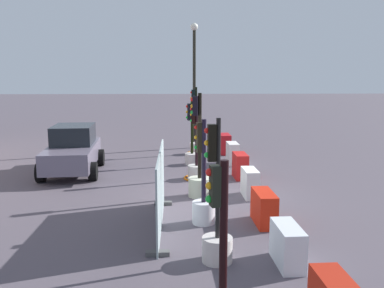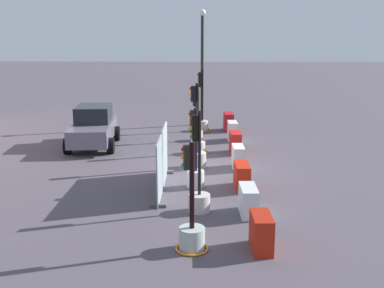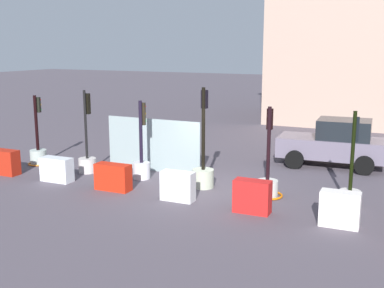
{
  "view_description": "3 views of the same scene",
  "coord_description": "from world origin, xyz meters",
  "px_view_note": "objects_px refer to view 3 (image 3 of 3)",
  "views": [
    {
      "loc": [
        -12.21,
        0.77,
        3.77
      ],
      "look_at": [
        -0.15,
        0.36,
        1.67
      ],
      "focal_mm": 38.77,
      "sensor_mm": 36.0,
      "label": 1
    },
    {
      "loc": [
        -17.12,
        -0.09,
        5.06
      ],
      "look_at": [
        -2.41,
        0.26,
        1.5
      ],
      "focal_mm": 44.4,
      "sensor_mm": 36.0,
      "label": 2
    },
    {
      "loc": [
        6.17,
        -13.23,
        4.39
      ],
      "look_at": [
        -0.41,
        0.27,
        1.33
      ],
      "focal_mm": 45.05,
      "sensor_mm": 36.0,
      "label": 3
    }
  ],
  "objects_px": {
    "construction_barrier_2": "(113,177)",
    "construction_barrier_4": "(252,197)",
    "traffic_light_0": "(38,152)",
    "traffic_light_3": "(203,169)",
    "car_grey_saloon": "(335,143)",
    "traffic_light_2": "(142,162)",
    "traffic_light_1": "(87,156)",
    "construction_barrier_1": "(57,170)",
    "construction_barrier_3": "(178,186)",
    "construction_barrier_0": "(5,162)",
    "construction_barrier_5": "(340,209)",
    "traffic_light_5": "(350,187)",
    "traffic_light_4": "(267,182)"
  },
  "relations": [
    {
      "from": "construction_barrier_3",
      "to": "traffic_light_0",
      "type": "bearing_deg",
      "value": 166.95
    },
    {
      "from": "traffic_light_4",
      "to": "car_grey_saloon",
      "type": "relative_size",
      "value": 0.67
    },
    {
      "from": "traffic_light_4",
      "to": "construction_barrier_0",
      "type": "xyz_separation_m",
      "value": [
        -8.93,
        -1.6,
        -0.0
      ]
    },
    {
      "from": "traffic_light_0",
      "to": "traffic_light_5",
      "type": "distance_m",
      "value": 11.32
    },
    {
      "from": "traffic_light_0",
      "to": "traffic_light_3",
      "type": "height_order",
      "value": "traffic_light_3"
    },
    {
      "from": "construction_barrier_5",
      "to": "traffic_light_1",
      "type": "bearing_deg",
      "value": 170.51
    },
    {
      "from": "construction_barrier_2",
      "to": "construction_barrier_4",
      "type": "xyz_separation_m",
      "value": [
        4.55,
        -0.08,
        0.03
      ]
    },
    {
      "from": "traffic_light_2",
      "to": "construction_barrier_3",
      "type": "xyz_separation_m",
      "value": [
        2.19,
        -1.56,
        -0.15
      ]
    },
    {
      "from": "traffic_light_5",
      "to": "construction_barrier_4",
      "type": "distance_m",
      "value": 2.83
    },
    {
      "from": "construction_barrier_0",
      "to": "construction_barrier_4",
      "type": "bearing_deg",
      "value": 0.15
    },
    {
      "from": "traffic_light_1",
      "to": "construction_barrier_2",
      "type": "distance_m",
      "value": 2.49
    },
    {
      "from": "construction_barrier_2",
      "to": "car_grey_saloon",
      "type": "xyz_separation_m",
      "value": [
        5.62,
        6.12,
        0.45
      ]
    },
    {
      "from": "traffic_light_3",
      "to": "construction_barrier_3",
      "type": "bearing_deg",
      "value": -93.62
    },
    {
      "from": "traffic_light_5",
      "to": "construction_barrier_1",
      "type": "distance_m",
      "value": 9.21
    },
    {
      "from": "traffic_light_1",
      "to": "construction_barrier_1",
      "type": "relative_size",
      "value": 2.67
    },
    {
      "from": "construction_barrier_0",
      "to": "car_grey_saloon",
      "type": "distance_m",
      "value": 11.84
    },
    {
      "from": "construction_barrier_1",
      "to": "car_grey_saloon",
      "type": "xyz_separation_m",
      "value": [
        7.86,
        6.12,
        0.47
      ]
    },
    {
      "from": "construction_barrier_5",
      "to": "construction_barrier_1",
      "type": "bearing_deg",
      "value": 179.38
    },
    {
      "from": "traffic_light_1",
      "to": "construction_barrier_1",
      "type": "bearing_deg",
      "value": -97.28
    },
    {
      "from": "traffic_light_3",
      "to": "construction_barrier_0",
      "type": "distance_m",
      "value": 7.02
    },
    {
      "from": "construction_barrier_4",
      "to": "traffic_light_4",
      "type": "bearing_deg",
      "value": 92.42
    },
    {
      "from": "traffic_light_3",
      "to": "construction_barrier_5",
      "type": "relative_size",
      "value": 3.24
    },
    {
      "from": "traffic_light_4",
      "to": "construction_barrier_2",
      "type": "bearing_deg",
      "value": -161.55
    },
    {
      "from": "traffic_light_3",
      "to": "car_grey_saloon",
      "type": "xyz_separation_m",
      "value": [
        3.24,
        4.62,
        0.26
      ]
    },
    {
      "from": "traffic_light_3",
      "to": "traffic_light_5",
      "type": "bearing_deg",
      "value": 1.08
    },
    {
      "from": "traffic_light_2",
      "to": "car_grey_saloon",
      "type": "relative_size",
      "value": 0.66
    },
    {
      "from": "traffic_light_2",
      "to": "traffic_light_5",
      "type": "distance_m",
      "value": 6.74
    },
    {
      "from": "construction_barrier_3",
      "to": "construction_barrier_0",
      "type": "bearing_deg",
      "value": -179.44
    },
    {
      "from": "construction_barrier_5",
      "to": "construction_barrier_4",
      "type": "bearing_deg",
      "value": 179.46
    },
    {
      "from": "construction_barrier_5",
      "to": "car_grey_saloon",
      "type": "relative_size",
      "value": 0.24
    },
    {
      "from": "traffic_light_1",
      "to": "traffic_light_2",
      "type": "height_order",
      "value": "traffic_light_1"
    },
    {
      "from": "traffic_light_3",
      "to": "car_grey_saloon",
      "type": "relative_size",
      "value": 0.79
    },
    {
      "from": "traffic_light_4",
      "to": "traffic_light_1",
      "type": "bearing_deg",
      "value": -179.02
    },
    {
      "from": "construction_barrier_3",
      "to": "construction_barrier_5",
      "type": "height_order",
      "value": "construction_barrier_5"
    },
    {
      "from": "construction_barrier_5",
      "to": "construction_barrier_3",
      "type": "bearing_deg",
      "value": 179.2
    },
    {
      "from": "traffic_light_1",
      "to": "construction_barrier_0",
      "type": "relative_size",
      "value": 2.94
    },
    {
      "from": "traffic_light_5",
      "to": "car_grey_saloon",
      "type": "relative_size",
      "value": 0.67
    },
    {
      "from": "construction_barrier_0",
      "to": "construction_barrier_3",
      "type": "relative_size",
      "value": 1.0
    },
    {
      "from": "traffic_light_5",
      "to": "construction_barrier_2",
      "type": "xyz_separation_m",
      "value": [
        -6.83,
        -1.59,
        -0.16
      ]
    },
    {
      "from": "traffic_light_4",
      "to": "construction_barrier_5",
      "type": "distance_m",
      "value": 2.84
    },
    {
      "from": "traffic_light_2",
      "to": "construction_barrier_0",
      "type": "bearing_deg",
      "value": -160.32
    },
    {
      "from": "traffic_light_5",
      "to": "construction_barrier_5",
      "type": "height_order",
      "value": "traffic_light_5"
    },
    {
      "from": "construction_barrier_2",
      "to": "construction_barrier_1",
      "type": "bearing_deg",
      "value": -179.91
    },
    {
      "from": "construction_barrier_1",
      "to": "construction_barrier_3",
      "type": "xyz_separation_m",
      "value": [
        4.52,
        -0.04,
        0.03
      ]
    },
    {
      "from": "traffic_light_3",
      "to": "construction_barrier_1",
      "type": "bearing_deg",
      "value": -161.95
    },
    {
      "from": "traffic_light_2",
      "to": "car_grey_saloon",
      "type": "xyz_separation_m",
      "value": [
        5.52,
        4.6,
        0.28
      ]
    },
    {
      "from": "traffic_light_1",
      "to": "traffic_light_5",
      "type": "height_order",
      "value": "traffic_light_1"
    },
    {
      "from": "construction_barrier_4",
      "to": "traffic_light_2",
      "type": "bearing_deg",
      "value": 160.24
    },
    {
      "from": "traffic_light_1",
      "to": "construction_barrier_4",
      "type": "xyz_separation_m",
      "value": [
        6.62,
        -1.47,
        -0.15
      ]
    },
    {
      "from": "traffic_light_2",
      "to": "construction_barrier_2",
      "type": "height_order",
      "value": "traffic_light_2"
    }
  ]
}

